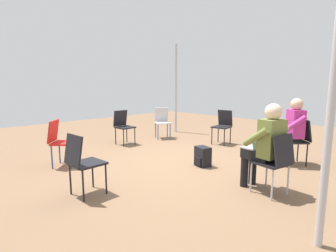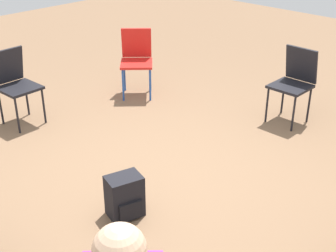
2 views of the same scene
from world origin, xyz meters
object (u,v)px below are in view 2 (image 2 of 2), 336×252
Objects in this scene: chair_west at (294,80)px; backpack_near_laptop_user at (125,198)px; chair_south at (15,81)px; chair_southwest at (137,57)px.

chair_west is 2.55m from backpack_near_laptop_user.
chair_west is 3.13m from chair_south.
chair_west is at bearing 154.53° from chair_southwest.
chair_west is 1.00× the size of chair_southwest.
chair_southwest is at bearing 165.17° from chair_south.
backpack_near_laptop_user is at bearing 79.61° from chair_south.
chair_west is at bearing 132.77° from chair_south.
chair_south is at bearing 31.72° from chair_southwest.
backpack_near_laptop_user is at bearing 89.51° from chair_southwest.
chair_west and chair_southwest have the same top height.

